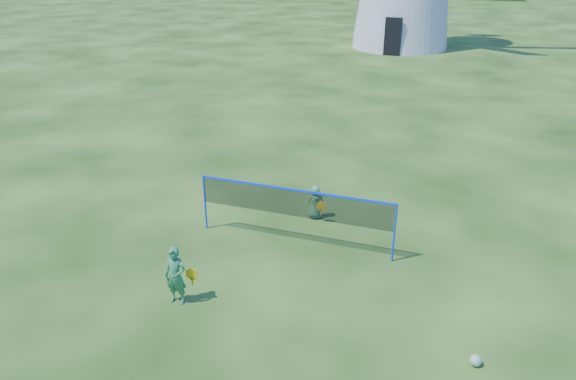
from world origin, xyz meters
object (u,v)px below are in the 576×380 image
(badminton_net, at_px, (295,204))
(play_ball, at_px, (476,360))
(player_girl, at_px, (176,276))
(player_boy, at_px, (316,202))

(badminton_net, xyz_separation_m, play_ball, (4.52, -3.03, -1.03))
(player_girl, distance_m, player_boy, 4.97)
(badminton_net, relative_size, player_girl, 3.77)
(badminton_net, distance_m, play_ball, 5.54)
(player_boy, bearing_deg, badminton_net, 66.21)
(player_girl, distance_m, play_ball, 6.13)
(player_girl, xyz_separation_m, play_ball, (6.10, 0.11, -0.56))
(play_ball, bearing_deg, badminton_net, 146.10)
(player_girl, bearing_deg, play_ball, 0.22)
(player_boy, relative_size, play_ball, 4.41)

